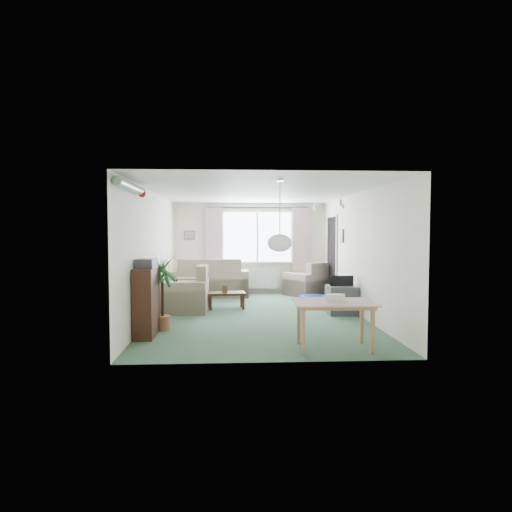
{
  "coord_description": "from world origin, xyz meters",
  "views": [
    {
      "loc": [
        -0.52,
        -8.88,
        1.65
      ],
      "look_at": [
        0.0,
        0.3,
        1.15
      ],
      "focal_mm": 32.0,
      "sensor_mm": 36.0,
      "label": 1
    }
  ],
  "objects": [
    {
      "name": "wall_picture_right",
      "position": [
        1.98,
        1.2,
        1.55
      ],
      "size": [
        0.03,
        0.24,
        0.3
      ],
      "primitive_type": "cube",
      "color": "brown"
    },
    {
      "name": "armchair_corner",
      "position": [
        1.48,
        2.73,
        0.43
      ],
      "size": [
        1.3,
        1.28,
        0.86
      ],
      "primitive_type": "cube",
      "rotation": [
        0.0,
        0.0,
        3.71
      ],
      "color": "tan",
      "rests_on": "ground"
    },
    {
      "name": "gift_box",
      "position": [
        0.96,
        -2.58,
        0.7
      ],
      "size": [
        0.29,
        0.25,
        0.12
      ],
      "primitive_type": "cube",
      "rotation": [
        0.0,
        0.0,
        -0.32
      ],
      "color": "silver",
      "rests_on": "dining_table"
    },
    {
      "name": "curtain_right",
      "position": [
        1.35,
        3.13,
        1.27
      ],
      "size": [
        0.45,
        0.08,
        2.0
      ],
      "primitive_type": "cube",
      "color": "beige"
    },
    {
      "name": "wall_picture_back",
      "position": [
        -1.6,
        3.23,
        1.55
      ],
      "size": [
        0.28,
        0.03,
        0.22
      ],
      "primitive_type": "cube",
      "color": "brown"
    },
    {
      "name": "photo_frame",
      "position": [
        -0.64,
        0.73,
        0.43
      ],
      "size": [
        0.12,
        0.06,
        0.16
      ],
      "primitive_type": "cube",
      "rotation": [
        0.0,
        0.0,
        -0.37
      ],
      "color": "#4C3E27",
      "rests_on": "coffee_table"
    },
    {
      "name": "sofa",
      "position": [
        -1.03,
        2.75,
        0.48
      ],
      "size": [
        1.93,
        1.02,
        0.96
      ],
      "primitive_type": "cube",
      "rotation": [
        0.0,
        0.0,
        3.14
      ],
      "color": "#C6B696",
      "rests_on": "ground"
    },
    {
      "name": "coffee_table",
      "position": [
        -0.61,
        0.77,
        0.18
      ],
      "size": [
        0.82,
        0.51,
        0.35
      ],
      "primitive_type": "cube",
      "rotation": [
        0.0,
        0.0,
        0.1
      ],
      "color": "black",
      "rests_on": "ground"
    },
    {
      "name": "curtain_left",
      "position": [
        -0.95,
        3.13,
        1.27
      ],
      "size": [
        0.45,
        0.08,
        2.0
      ],
      "primitive_type": "cube",
      "color": "beige"
    },
    {
      "name": "tinsel_garland",
      "position": [
        -1.92,
        -2.3,
        2.28
      ],
      "size": [
        1.6,
        1.6,
        0.12
      ],
      "primitive_type": "cylinder",
      "color": "#196626"
    },
    {
      "name": "window",
      "position": [
        0.2,
        3.23,
        1.5
      ],
      "size": [
        1.8,
        0.03,
        1.3
      ],
      "primitive_type": "cube",
      "color": "white"
    },
    {
      "name": "pendant_lamp",
      "position": [
        0.2,
        -2.3,
        1.48
      ],
      "size": [
        0.36,
        0.36,
        0.36
      ],
      "primitive_type": "sphere",
      "color": "white"
    },
    {
      "name": "pet_bed",
      "position": [
        1.43,
        1.71,
        0.06
      ],
      "size": [
        0.85,
        0.85,
        0.13
      ],
      "primitive_type": "cylinder",
      "rotation": [
        0.0,
        0.0,
        -0.41
      ],
      "color": "navy",
      "rests_on": "ground"
    },
    {
      "name": "radiator",
      "position": [
        0.2,
        3.19,
        0.4
      ],
      "size": [
        1.2,
        0.1,
        0.55
      ],
      "primitive_type": "cube",
      "color": "white"
    },
    {
      "name": "bauble_cluster_b",
      "position": [
        1.6,
        -0.3,
        2.22
      ],
      "size": [
        0.2,
        0.2,
        0.2
      ],
      "primitive_type": "sphere",
      "color": "silver"
    },
    {
      "name": "bookshelf",
      "position": [
        -1.84,
        -1.65,
        0.54
      ],
      "size": [
        0.3,
        0.88,
        1.08
      ],
      "primitive_type": "cube",
      "rotation": [
        0.0,
        0.0,
        0.0
      ],
      "color": "black",
      "rests_on": "ground"
    },
    {
      "name": "armchair_left",
      "position": [
        -1.5,
        0.52,
        0.47
      ],
      "size": [
        1.03,
        1.08,
        0.95
      ],
      "primitive_type": "cube",
      "rotation": [
        0.0,
        0.0,
        -1.59
      ],
      "color": "beige",
      "rests_on": "ground"
    },
    {
      "name": "dining_table",
      "position": [
        0.94,
        -2.6,
        0.32
      ],
      "size": [
        1.06,
        0.74,
        0.64
      ],
      "primitive_type": "cube",
      "rotation": [
        0.0,
        0.0,
        -0.05
      ],
      "color": "tan",
      "rests_on": "ground"
    },
    {
      "name": "ground",
      "position": [
        0.0,
        0.0,
        0.0
      ],
      "size": [
        6.5,
        6.5,
        0.0
      ],
      "primitive_type": "plane",
      "color": "#30513A"
    },
    {
      "name": "bauble_cluster_a",
      "position": [
        1.3,
        0.9,
        2.22
      ],
      "size": [
        0.2,
        0.2,
        0.2
      ],
      "primitive_type": "sphere",
      "color": "silver"
    },
    {
      "name": "hifi_box",
      "position": [
        -1.83,
        -1.69,
        1.15
      ],
      "size": [
        0.32,
        0.38,
        0.14
      ],
      "primitive_type": "cube",
      "rotation": [
        0.0,
        0.0,
        -0.11
      ],
      "color": "#3B3A3F",
      "rests_on": "bookshelf"
    },
    {
      "name": "curtain_rod",
      "position": [
        0.2,
        3.15,
        2.27
      ],
      "size": [
        2.6,
        0.03,
        0.03
      ],
      "primitive_type": "cube",
      "color": "black"
    },
    {
      "name": "houseplant",
      "position": [
        -1.65,
        -1.25,
        0.63
      ],
      "size": [
        0.56,
        0.56,
        1.26
      ],
      "primitive_type": "cylinder",
      "rotation": [
        0.0,
        0.0,
        0.03
      ],
      "color": "#1F5C2D",
      "rests_on": "ground"
    },
    {
      "name": "tv_cube",
      "position": [
        1.7,
        0.06,
        0.28
      ],
      "size": [
        0.57,
        0.62,
        0.56
      ],
      "primitive_type": "cube",
      "rotation": [
        0.0,
        0.0,
        -0.02
      ],
      "color": "#38373C",
      "rests_on": "ground"
    },
    {
      "name": "doorway",
      "position": [
        1.99,
        2.2,
        1.0
      ],
      "size": [
        0.03,
        0.95,
        2.0
      ],
      "primitive_type": "cube",
      "color": "black"
    }
  ]
}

